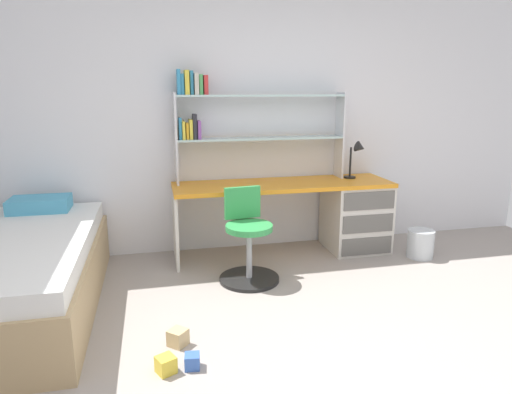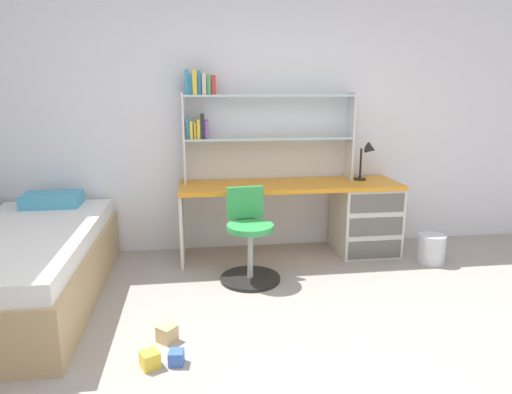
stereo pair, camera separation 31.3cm
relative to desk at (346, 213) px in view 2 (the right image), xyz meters
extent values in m
cube|color=#9E938C|center=(-0.75, -2.10, -0.42)|extent=(6.19, 5.84, 0.02)
cube|color=silver|center=(-0.75, 0.35, 0.98)|extent=(6.19, 0.06, 2.77)
cube|color=orange|center=(-0.57, 0.00, 0.30)|extent=(2.14, 0.59, 0.04)
cube|color=beige|center=(0.21, 0.00, -0.06)|extent=(0.58, 0.56, 0.69)
cube|color=beige|center=(-1.63, 0.00, -0.06)|extent=(0.03, 0.54, 0.69)
cube|color=#5E5B57|center=(0.21, -0.28, -0.29)|extent=(0.52, 0.01, 0.17)
cube|color=#5E5B57|center=(0.21, -0.28, -0.06)|extent=(0.52, 0.01, 0.17)
cube|color=#5E5B57|center=(0.21, -0.28, 0.17)|extent=(0.52, 0.01, 0.17)
cube|color=silver|center=(-1.58, 0.18, 0.75)|extent=(0.02, 0.22, 0.86)
cube|color=silver|center=(0.07, 0.18, 0.75)|extent=(0.02, 0.22, 0.86)
cube|color=silver|center=(-0.76, 0.18, 0.74)|extent=(1.63, 0.22, 0.02)
cube|color=silver|center=(-0.76, 0.18, 1.15)|extent=(1.63, 0.22, 0.02)
cube|color=#338CBF|center=(-1.54, 0.18, 0.85)|extent=(0.03, 0.13, 0.20)
cube|color=yellow|center=(-1.51, 0.18, 0.83)|extent=(0.03, 0.18, 0.17)
cube|color=gold|center=(-1.47, 0.18, 0.83)|extent=(0.02, 0.15, 0.15)
cube|color=yellow|center=(-1.44, 0.18, 0.84)|extent=(0.03, 0.13, 0.18)
cube|color=#26262D|center=(-1.40, 0.18, 0.87)|extent=(0.04, 0.14, 0.23)
cube|color=purple|center=(-1.36, 0.18, 0.84)|extent=(0.03, 0.16, 0.17)
cube|color=#338CBF|center=(-1.54, 0.18, 1.27)|extent=(0.03, 0.16, 0.23)
cube|color=#338CBF|center=(-1.50, 0.18, 1.25)|extent=(0.03, 0.13, 0.19)
cube|color=yellow|center=(-1.46, 0.18, 1.27)|extent=(0.04, 0.18, 0.22)
cube|color=#338CBF|center=(-1.42, 0.18, 1.27)|extent=(0.03, 0.12, 0.21)
cube|color=beige|center=(-1.38, 0.18, 1.26)|extent=(0.04, 0.19, 0.19)
cube|color=#4CA559|center=(-1.33, 0.18, 1.25)|extent=(0.03, 0.13, 0.18)
cube|color=red|center=(-1.29, 0.18, 1.25)|extent=(0.04, 0.12, 0.18)
cylinder|color=black|center=(0.16, 0.09, 0.33)|extent=(0.12, 0.12, 0.02)
cylinder|color=black|center=(0.16, 0.09, 0.49)|extent=(0.02, 0.02, 0.30)
cone|color=black|center=(0.24, 0.04, 0.64)|extent=(0.12, 0.11, 0.13)
cylinder|color=black|center=(-1.04, -0.57, -0.39)|extent=(0.52, 0.52, 0.03)
cylinder|color=#A5A8AD|center=(-1.04, -0.57, -0.18)|extent=(0.05, 0.05, 0.45)
cylinder|color=green|center=(-1.04, -0.57, 0.07)|extent=(0.40, 0.40, 0.05)
cube|color=green|center=(-1.06, -0.39, 0.25)|extent=(0.32, 0.08, 0.28)
cube|color=tan|center=(-2.80, -0.74, -0.19)|extent=(1.05, 2.09, 0.43)
cube|color=white|center=(-2.80, -0.74, 0.09)|extent=(0.99, 2.03, 0.14)
cube|color=#4CA5CC|center=(-2.80, 0.05, 0.22)|extent=(0.50, 0.32, 0.12)
cylinder|color=silver|center=(0.72, -0.39, -0.27)|extent=(0.26, 0.26, 0.28)
cube|color=#3860B7|center=(-1.63, -1.74, -0.36)|extent=(0.10, 0.10, 0.09)
cube|color=gold|center=(-1.78, -1.75, -0.36)|extent=(0.14, 0.14, 0.10)
cube|color=tan|center=(-1.70, -1.47, -0.35)|extent=(0.15, 0.15, 0.11)
camera|label=1|loc=(-1.79, -4.16, 1.21)|focal=31.82mm
camera|label=2|loc=(-1.48, -4.21, 1.21)|focal=31.82mm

